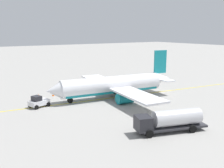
{
  "coord_description": "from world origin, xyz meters",
  "views": [
    {
      "loc": [
        29.73,
        44.83,
        14.04
      ],
      "look_at": [
        0.0,
        0.0,
        3.0
      ],
      "focal_mm": 42.03,
      "sensor_mm": 36.0,
      "label": 1
    }
  ],
  "objects_px": {
    "fuel_tanker": "(170,120)",
    "safety_cone_wingtip": "(39,96)",
    "pushback_tug": "(39,102)",
    "refueling_worker": "(178,116)",
    "safety_cone_nose": "(53,94)",
    "airplane": "(114,85)"
  },
  "relations": [
    {
      "from": "fuel_tanker",
      "to": "safety_cone_wingtip",
      "type": "distance_m",
      "value": 30.73
    },
    {
      "from": "fuel_tanker",
      "to": "safety_cone_wingtip",
      "type": "height_order",
      "value": "fuel_tanker"
    },
    {
      "from": "pushback_tug",
      "to": "refueling_worker",
      "type": "xyz_separation_m",
      "value": [
        -15.65,
        19.81,
        -0.19
      ]
    },
    {
      "from": "fuel_tanker",
      "to": "safety_cone_nose",
      "type": "height_order",
      "value": "fuel_tanker"
    },
    {
      "from": "safety_cone_nose",
      "to": "refueling_worker",
      "type": "bearing_deg",
      "value": 111.21
    },
    {
      "from": "fuel_tanker",
      "to": "pushback_tug",
      "type": "bearing_deg",
      "value": -62.58
    },
    {
      "from": "safety_cone_nose",
      "to": "safety_cone_wingtip",
      "type": "xyz_separation_m",
      "value": [
        3.05,
        -0.48,
        0.04
      ]
    },
    {
      "from": "fuel_tanker",
      "to": "airplane",
      "type": "bearing_deg",
      "value": -101.53
    },
    {
      "from": "refueling_worker",
      "to": "safety_cone_wingtip",
      "type": "relative_size",
      "value": 2.46
    },
    {
      "from": "airplane",
      "to": "safety_cone_nose",
      "type": "distance_m",
      "value": 13.59
    },
    {
      "from": "airplane",
      "to": "safety_cone_wingtip",
      "type": "height_order",
      "value": "airplane"
    },
    {
      "from": "refueling_worker",
      "to": "airplane",
      "type": "bearing_deg",
      "value": -89.9
    },
    {
      "from": "refueling_worker",
      "to": "safety_cone_nose",
      "type": "distance_m",
      "value": 28.39
    },
    {
      "from": "refueling_worker",
      "to": "pushback_tug",
      "type": "bearing_deg",
      "value": -51.69
    },
    {
      "from": "pushback_tug",
      "to": "safety_cone_wingtip",
      "type": "relative_size",
      "value": 5.78
    },
    {
      "from": "pushback_tug",
      "to": "refueling_worker",
      "type": "relative_size",
      "value": 2.35
    },
    {
      "from": "airplane",
      "to": "fuel_tanker",
      "type": "bearing_deg",
      "value": 78.47
    },
    {
      "from": "airplane",
      "to": "safety_cone_wingtip",
      "type": "relative_size",
      "value": 43.62
    },
    {
      "from": "airplane",
      "to": "pushback_tug",
      "type": "bearing_deg",
      "value": -7.19
    },
    {
      "from": "safety_cone_wingtip",
      "to": "fuel_tanker",
      "type": "bearing_deg",
      "value": 107.38
    },
    {
      "from": "airplane",
      "to": "refueling_worker",
      "type": "xyz_separation_m",
      "value": [
        -0.03,
        17.84,
        -1.82
      ]
    },
    {
      "from": "safety_cone_wingtip",
      "to": "safety_cone_nose",
      "type": "bearing_deg",
      "value": 171.12
    }
  ]
}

